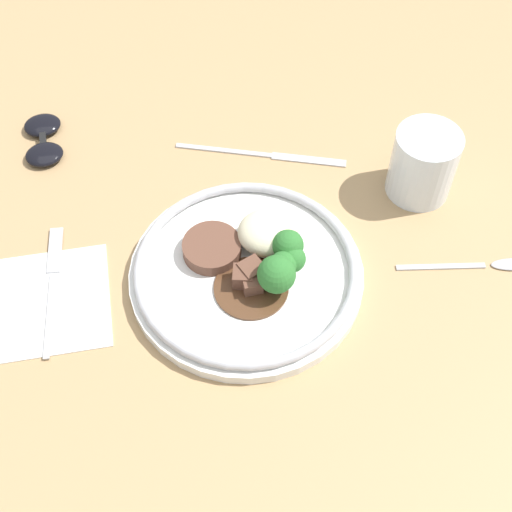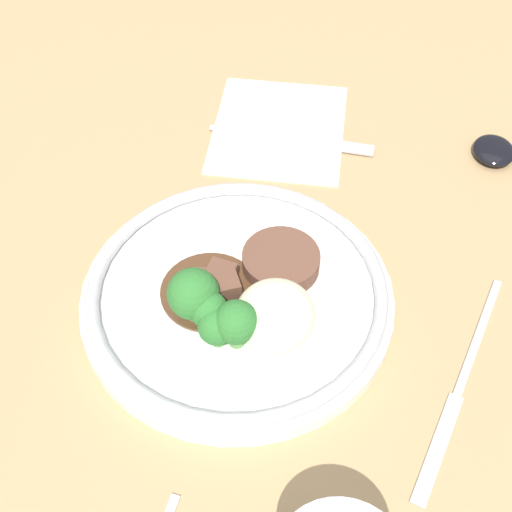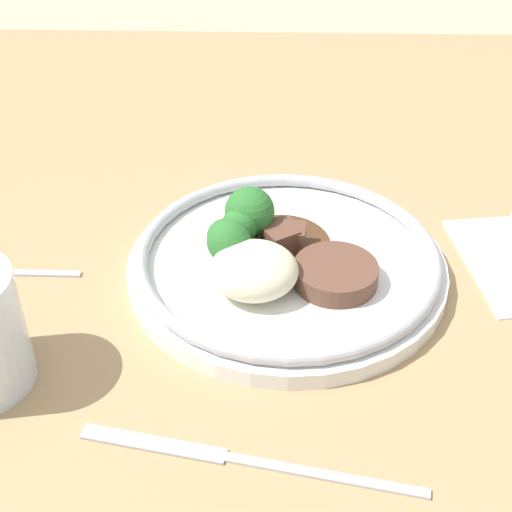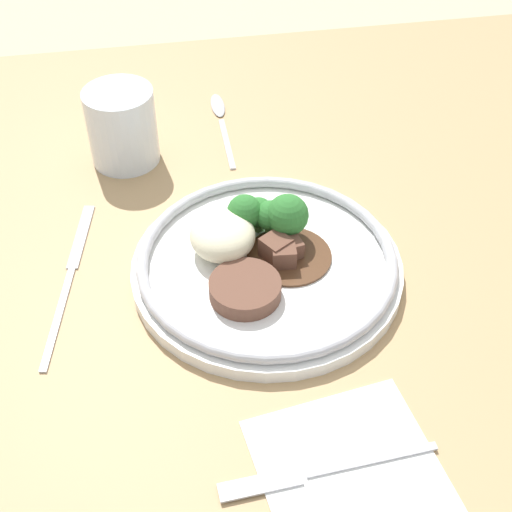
{
  "view_description": "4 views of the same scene",
  "coord_description": "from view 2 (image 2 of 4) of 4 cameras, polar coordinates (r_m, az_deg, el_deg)",
  "views": [
    {
      "loc": [
        0.04,
        -0.49,
        0.75
      ],
      "look_at": [
        0.06,
        -0.01,
        0.08
      ],
      "focal_mm": 50.0,
      "sensor_mm": 36.0,
      "label": 1
    },
    {
      "loc": [
        0.41,
        0.11,
        0.56
      ],
      "look_at": [
        0.03,
        -0.0,
        0.09
      ],
      "focal_mm": 50.0,
      "sensor_mm": 36.0,
      "label": 2
    },
    {
      "loc": [
        0.06,
        0.48,
        0.43
      ],
      "look_at": [
        0.07,
        0.01,
        0.08
      ],
      "focal_mm": 50.0,
      "sensor_mm": 36.0,
      "label": 3
    },
    {
      "loc": [
        -0.46,
        0.09,
        0.57
      ],
      "look_at": [
        0.04,
        -0.0,
        0.08
      ],
      "focal_mm": 50.0,
      "sensor_mm": 36.0,
      "label": 4
    }
  ],
  "objects": [
    {
      "name": "napkin",
      "position": [
        0.81,
        1.83,
        10.15
      ],
      "size": [
        0.19,
        0.17,
        0.0
      ],
      "color": "white",
      "rests_on": "dining_table"
    },
    {
      "name": "ground_plane",
      "position": [
        0.7,
        0.82,
        -3.5
      ],
      "size": [
        8.0,
        8.0,
        0.0
      ],
      "primitive_type": "plane",
      "color": "tan"
    },
    {
      "name": "knife",
      "position": [
        0.61,
        15.93,
        -10.24
      ],
      "size": [
        0.23,
        0.05,
        0.0
      ],
      "rotation": [
        0.0,
        0.0,
        -0.19
      ],
      "color": "#B7B7BC",
      "rests_on": "dining_table"
    },
    {
      "name": "dining_table",
      "position": [
        0.68,
        0.84,
        -2.34
      ],
      "size": [
        1.12,
        1.26,
        0.05
      ],
      "color": "tan",
      "rests_on": "ground"
    },
    {
      "name": "plate",
      "position": [
        0.62,
        -1.38,
        -3.24
      ],
      "size": [
        0.28,
        0.28,
        0.07
      ],
      "color": "white",
      "rests_on": "dining_table"
    },
    {
      "name": "fork",
      "position": [
        0.79,
        4.12,
        9.13
      ],
      "size": [
        0.02,
        0.18,
        0.0
      ],
      "rotation": [
        0.0,
        0.0,
        1.63
      ],
      "color": "#B7B7BC",
      "rests_on": "napkin"
    }
  ]
}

